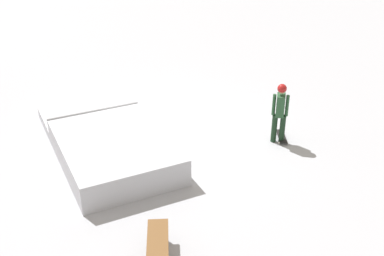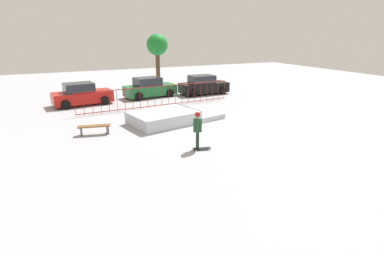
# 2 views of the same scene
# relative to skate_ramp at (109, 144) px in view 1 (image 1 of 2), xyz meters

# --- Properties ---
(ground_plane) EXTENTS (60.00, 60.00, 0.00)m
(ground_plane) POSITION_rel_skate_ramp_xyz_m (0.69, -1.53, -0.32)
(ground_plane) COLOR #A8AAB2
(skate_ramp) EXTENTS (5.81, 3.63, 0.74)m
(skate_ramp) POSITION_rel_skate_ramp_xyz_m (0.00, 0.00, 0.00)
(skate_ramp) COLOR #B0B3BB
(skate_ramp) RESTS_ON ground
(skater) EXTENTS (0.44, 0.40, 1.73)m
(skater) POSITION_rel_skate_ramp_xyz_m (-0.49, -4.59, 0.69)
(skater) COLOR black
(skater) RESTS_ON ground
(skateboard) EXTENTS (0.82, 0.41, 0.09)m
(skateboard) POSITION_rel_skate_ramp_xyz_m (-0.37, -4.78, -0.24)
(skateboard) COLOR black
(skateboard) RESTS_ON ground
(park_bench) EXTENTS (1.65, 0.71, 0.48)m
(park_bench) POSITION_rel_skate_ramp_xyz_m (-4.37, -0.47, 0.04)
(park_bench) COLOR brown
(park_bench) RESTS_ON ground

